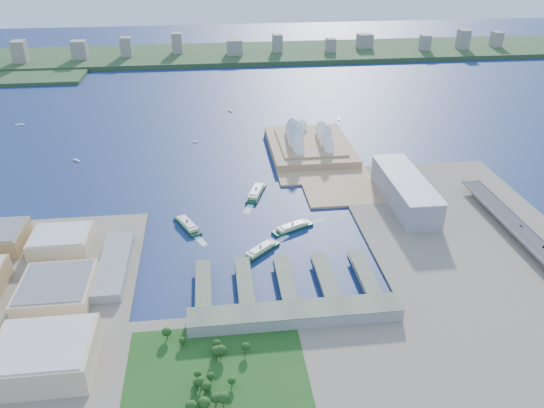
{
  "coord_description": "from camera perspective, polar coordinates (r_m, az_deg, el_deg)",
  "views": [
    {
      "loc": [
        -52.47,
        -516.11,
        333.56
      ],
      "look_at": [
        17.49,
        68.14,
        18.0
      ],
      "focal_mm": 35.0,
      "sensor_mm": 36.0,
      "label": 1
    }
  ],
  "objects": [
    {
      "name": "opera_house",
      "position": [
        865.75,
        4.12,
        7.74
      ],
      "size": [
        134.0,
        180.0,
        58.0
      ],
      "primitive_type": null,
      "color": "white",
      "rests_on": "peninsula"
    },
    {
      "name": "east_land",
      "position": [
        642.7,
        21.54,
        -5.13
      ],
      "size": [
        240.0,
        500.0,
        3.0
      ],
      "primitive_type": "cube",
      "color": "gray",
      "rests_on": "ground"
    },
    {
      "name": "ferry_d",
      "position": [
        646.18,
        2.23,
        -2.38
      ],
      "size": [
        54.03,
        35.87,
        10.12
      ],
      "primitive_type": null,
      "rotation": [
        0.0,
        0.0,
        2.03
      ],
      "color": "#0D3722",
      "rests_on": "ground"
    },
    {
      "name": "far_shore",
      "position": [
        1532.45,
        -4.89,
        15.76
      ],
      "size": [
        2200.0,
        260.0,
        12.0
      ],
      "primitive_type": "cube",
      "color": "#2D4926",
      "rests_on": "ground"
    },
    {
      "name": "boat_a",
      "position": [
        889.59,
        -20.27,
        4.46
      ],
      "size": [
        12.54,
        12.24,
        2.7
      ],
      "primitive_type": null,
      "rotation": [
        0.0,
        0.0,
        0.81
      ],
      "color": "white",
      "rests_on": "ground"
    },
    {
      "name": "peninsula",
      "position": [
        859.19,
        4.46,
        5.38
      ],
      "size": [
        135.0,
        220.0,
        3.0
      ],
      "primitive_type": "cube",
      "color": "tan",
      "rests_on": "ground"
    },
    {
      "name": "boat_d",
      "position": [
        1091.74,
        -25.48,
        7.72
      ],
      "size": [
        15.35,
        6.17,
        2.53
      ],
      "primitive_type": null,
      "rotation": [
        0.0,
        0.0,
        1.77
      ],
      "color": "white",
      "rests_on": "ground"
    },
    {
      "name": "ferry_c",
      "position": [
        602.63,
        -1.24,
        -4.85
      ],
      "size": [
        47.79,
        45.62,
        9.96
      ],
      "primitive_type": null,
      "rotation": [
        0.0,
        0.0,
        2.32
      ],
      "color": "#0D3722",
      "rests_on": "ground"
    },
    {
      "name": "south_land",
      "position": [
        454.67,
        2.09,
        -18.74
      ],
      "size": [
        720.0,
        180.0,
        3.0
      ],
      "primitive_type": "cube",
      "color": "gray",
      "rests_on": "ground"
    },
    {
      "name": "ferry_wharves",
      "position": [
        554.24,
        1.42,
        -8.21
      ],
      "size": [
        184.0,
        90.0,
        9.3
      ],
      "primitive_type": null,
      "color": "#525C46",
      "rests_on": "ground"
    },
    {
      "name": "ground",
      "position": [
        616.76,
        -0.86,
        -4.54
      ],
      "size": [
        3000.0,
        3000.0,
        0.0
      ],
      "primitive_type": "plane",
      "color": "#10224E",
      "rests_on": "ground"
    },
    {
      "name": "boat_e",
      "position": [
        1066.84,
        -4.48,
        9.98
      ],
      "size": [
        8.19,
        13.04,
        3.06
      ],
      "primitive_type": null,
      "rotation": [
        0.0,
        0.0,
        0.37
      ],
      "color": "white",
      "rests_on": "ground"
    },
    {
      "name": "car_c",
      "position": [
        691.85,
        25.21,
        -2.11
      ],
      "size": [
        1.85,
        4.56,
        1.32
      ],
      "primitive_type": "imported",
      "rotation": [
        0.0,
        0.0,
        3.14
      ],
      "color": "slate",
      "rests_on": "expressway"
    },
    {
      "name": "toaster_building",
      "position": [
        717.35,
        14.11,
        1.42
      ],
      "size": [
        45.0,
        155.0,
        35.0
      ],
      "primitive_type": "cube",
      "color": "gray",
      "rests_on": "east_land"
    },
    {
      "name": "terminal_building",
      "position": [
        505.11,
        2.51,
        -11.81
      ],
      "size": [
        200.0,
        28.0,
        12.0
      ],
      "primitive_type": "cube",
      "color": "gray",
      "rests_on": "south_land"
    },
    {
      "name": "boat_c",
      "position": [
        1025.25,
        7.21,
        9.06
      ],
      "size": [
        6.76,
        11.2,
        2.43
      ],
      "primitive_type": null,
      "rotation": [
        0.0,
        0.0,
        2.78
      ],
      "color": "white",
      "rests_on": "ground"
    },
    {
      "name": "far_skyline",
      "position": [
        1506.03,
        -4.91,
        16.85
      ],
      "size": [
        1900.0,
        140.0,
        55.0
      ],
      "primitive_type": null,
      "color": "gray",
      "rests_on": "far_shore"
    },
    {
      "name": "west_land",
      "position": [
        564.18,
        -26.29,
        -11.33
      ],
      "size": [
        220.0,
        390.0,
        3.0
      ],
      "primitive_type": "cube",
      "color": "gray",
      "rests_on": "ground"
    },
    {
      "name": "car_b",
      "position": [
        658.21,
        27.2,
        -4.16
      ],
      "size": [
        1.45,
        4.16,
        1.37
      ],
      "primitive_type": "imported",
      "color": "slate",
      "rests_on": "expressway"
    },
    {
      "name": "ferry_b",
      "position": [
        727.99,
        -1.72,
        1.42
      ],
      "size": [
        34.25,
        61.98,
        11.4
      ],
      "primitive_type": null,
      "rotation": [
        0.0,
        0.0,
        -0.33
      ],
      "color": "#0D3722",
      "rests_on": "ground"
    },
    {
      "name": "expressway",
      "position": [
        661.56,
        26.64,
        -4.53
      ],
      "size": [
        26.0,
        340.0,
        11.85
      ],
      "primitive_type": null,
      "color": "gray",
      "rests_on": "east_land"
    },
    {
      "name": "ferry_a",
      "position": [
        659.19,
        -9.1,
        -2.07
      ],
      "size": [
        35.84,
        55.19,
        10.3
      ],
      "primitive_type": null,
      "rotation": [
        0.0,
        0.0,
        0.44
      ],
      "color": "#0D3722",
      "rests_on": "ground"
    },
    {
      "name": "boat_b",
      "position": [
        916.86,
        -8.2,
        6.65
      ],
      "size": [
        9.36,
        5.92,
        2.39
      ],
      "primitive_type": null,
      "rotation": [
        0.0,
        0.0,
        1.92
      ],
      "color": "white",
      "rests_on": "ground"
    },
    {
      "name": "park",
      "position": [
        458.75,
        -6.04,
        -16.68
      ],
      "size": [
        150.0,
        110.0,
        16.0
      ],
      "primitive_type": null,
      "color": "#194714",
      "rests_on": "south_land"
    },
    {
      "name": "west_buildings",
      "position": [
        581.86,
        -25.62,
        -8.02
      ],
      "size": [
        200.0,
        280.0,
        27.0
      ],
      "primitive_type": null,
      "color": "#A08350",
      "rests_on": "west_land"
    }
  ]
}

